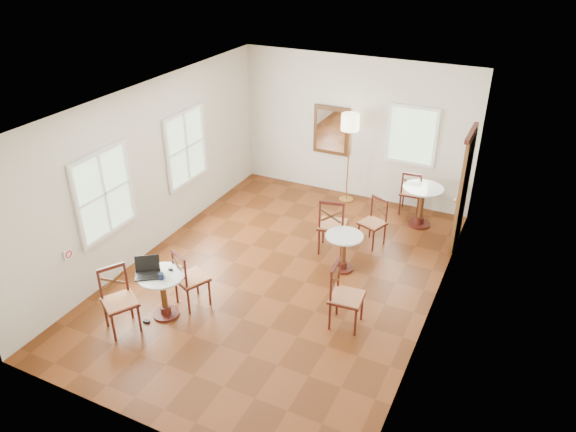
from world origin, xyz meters
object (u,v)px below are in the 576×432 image
object	(u,v)px
chair_back_b	(373,222)
laptop	(147,270)
chair_mid_b	(345,296)
navy_mug	(161,276)
power_adapter	(147,321)
cafe_table_mid	(344,248)
chair_mid_a	(332,225)
mouse	(170,270)
floor_lamp	(350,128)
cafe_table_back	(422,202)
cafe_table_near	(163,290)
chair_near_b	(119,300)
chair_near_a	(190,278)
water_glass	(157,264)
chair_back_a	(411,192)

from	to	relation	value
chair_back_b	laptop	bearing A→B (deg)	-104.37
chair_mid_b	navy_mug	size ratio (longest dim) A/B	8.73
chair_mid_b	power_adapter	xyz separation A→B (m)	(-2.67, -1.25, -0.49)
navy_mug	laptop	bearing A→B (deg)	175.49
cafe_table_mid	chair_mid_a	world-z (taller)	chair_mid_a
mouse	power_adapter	world-z (taller)	mouse
floor_lamp	cafe_table_back	bearing A→B (deg)	-13.10
cafe_table_near	mouse	size ratio (longest dim) A/B	8.20
chair_near_b	navy_mug	size ratio (longest dim) A/B	8.54
cafe_table_mid	floor_lamp	xyz separation A→B (m)	(-0.87, 2.51, 1.21)
chair_near_b	floor_lamp	distance (m)	5.69
chair_near_a	laptop	world-z (taller)	laptop
laptop	power_adapter	distance (m)	0.81
cafe_table_back	chair_back_b	bearing A→B (deg)	-119.83
chair_near_b	laptop	xyz separation A→B (m)	(0.19, 0.45, 0.30)
mouse	water_glass	xyz separation A→B (m)	(-0.23, -0.02, 0.04)
chair_near_b	floor_lamp	bearing A→B (deg)	15.81
laptop	power_adapter	world-z (taller)	laptop
chair_near_b	floor_lamp	world-z (taller)	floor_lamp
water_glass	chair_near_b	bearing A→B (deg)	-107.70
laptop	power_adapter	bearing A→B (deg)	-115.04
water_glass	power_adapter	xyz separation A→B (m)	(0.02, -0.41, -0.77)
cafe_table_near	chair_mid_a	xyz separation A→B (m)	(1.59, 2.82, 0.08)
navy_mug	mouse	bearing A→B (deg)	93.91
water_glass	navy_mug	bearing A→B (deg)	-40.72
chair_mid_b	water_glass	size ratio (longest dim) A/B	9.38
chair_mid_b	power_adapter	distance (m)	2.99
cafe_table_mid	laptop	xyz separation A→B (m)	(-2.18, -2.40, 0.38)
chair_near_b	chair_back_a	world-z (taller)	chair_near_b
cafe_table_near	floor_lamp	xyz separation A→B (m)	(1.12, 4.85, 1.17)
cafe_table_near	power_adapter	world-z (taller)	cafe_table_near
cafe_table_mid	water_glass	xyz separation A→B (m)	(-2.16, -2.21, 0.37)
chair_back_a	mouse	distance (m)	5.32
laptop	chair_near_b	bearing A→B (deg)	-147.33
laptop	navy_mug	size ratio (longest dim) A/B	3.93
cafe_table_near	cafe_table_mid	bearing A→B (deg)	49.66
cafe_table_near	cafe_table_back	bearing A→B (deg)	57.93
chair_back_a	chair_back_b	bearing A→B (deg)	74.12
cafe_table_near	cafe_table_back	xyz separation A→B (m)	(2.80, 4.46, 0.05)
cafe_table_near	chair_back_a	size ratio (longest dim) A/B	0.78
cafe_table_near	cafe_table_back	size ratio (longest dim) A/B	0.90
chair_near_b	laptop	world-z (taller)	chair_near_b
chair_mid_b	floor_lamp	size ratio (longest dim) A/B	0.53
laptop	water_glass	bearing A→B (deg)	52.27
chair_back_a	water_glass	size ratio (longest dim) A/B	8.70
mouse	navy_mug	size ratio (longest dim) A/B	0.77
water_glass	chair_mid_b	bearing A→B (deg)	17.37
water_glass	chair_back_b	bearing A→B (deg)	54.10
cafe_table_near	cafe_table_mid	distance (m)	3.07
chair_back_a	mouse	world-z (taller)	chair_back_a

